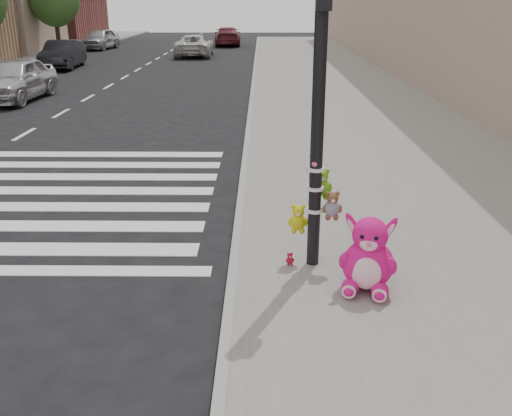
# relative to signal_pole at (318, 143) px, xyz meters

# --- Properties ---
(ground) EXTENTS (120.00, 120.00, 0.00)m
(ground) POSITION_rel_signal_pole_xyz_m (-2.61, -1.82, -1.77)
(ground) COLOR black
(ground) RESTS_ON ground
(sidewalk_near) EXTENTS (7.00, 80.00, 0.14)m
(sidewalk_near) POSITION_rel_signal_pole_xyz_m (2.39, 8.18, -1.70)
(sidewalk_near) COLOR slate
(sidewalk_near) RESTS_ON ground
(curb_edge) EXTENTS (0.12, 80.00, 0.15)m
(curb_edge) POSITION_rel_signal_pole_xyz_m (-1.06, 8.18, -1.70)
(curb_edge) COLOR gray
(curb_edge) RESTS_ON ground
(signal_pole) EXTENTS (0.69, 0.50, 4.00)m
(signal_pole) POSITION_rel_signal_pole_xyz_m (0.00, 0.00, 0.00)
(signal_pole) COLOR black
(signal_pole) RESTS_ON sidewalk_near
(pink_bunny) EXTENTS (0.75, 0.83, 0.97)m
(pink_bunny) POSITION_rel_signal_pole_xyz_m (0.58, -0.73, -1.24)
(pink_bunny) COLOR #DD127C
(pink_bunny) RESTS_ON sidewalk_near
(red_teddy) EXTENTS (0.13, 0.10, 0.17)m
(red_teddy) POSITION_rel_signal_pole_xyz_m (-0.31, -0.08, -1.55)
(red_teddy) COLOR #B51229
(red_teddy) RESTS_ON sidewalk_near
(car_silver_far) EXTENTS (1.92, 4.47, 1.50)m
(car_silver_far) POSITION_rel_signal_pole_xyz_m (-9.51, 13.64, -1.02)
(car_silver_far) COLOR #B6B5BA
(car_silver_far) RESTS_ON ground
(car_dark_far) EXTENTS (1.79, 4.42, 1.43)m
(car_dark_far) POSITION_rel_signal_pole_xyz_m (-11.12, 23.74, -1.06)
(car_dark_far) COLOR black
(car_dark_far) RESTS_ON ground
(car_white_near) EXTENTS (2.34, 4.87, 1.34)m
(car_white_near) POSITION_rel_signal_pole_xyz_m (-4.96, 30.44, -1.10)
(car_white_near) COLOR silver
(car_white_near) RESTS_ON ground
(car_maroon_near) EXTENTS (2.27, 4.96, 1.41)m
(car_maroon_near) POSITION_rel_signal_pole_xyz_m (-3.38, 39.30, -1.07)
(car_maroon_near) COLOR #561822
(car_maroon_near) RESTS_ON ground
(car_silver_deep) EXTENTS (2.29, 4.50, 1.47)m
(car_silver_deep) POSITION_rel_signal_pole_xyz_m (-12.41, 35.83, -1.04)
(car_silver_deep) COLOR #A2A2A6
(car_silver_deep) RESTS_ON ground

